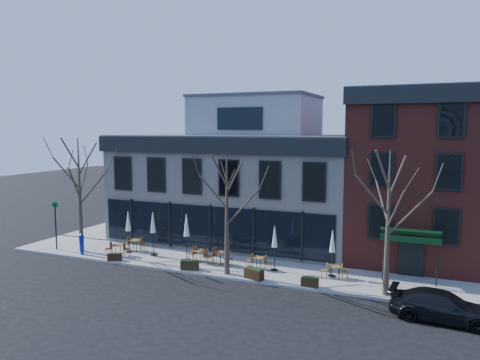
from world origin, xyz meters
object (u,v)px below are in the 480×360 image
at_px(cafe_set_0, 118,249).
at_px(umbrella_0, 128,224).
at_px(parked_sedan, 443,307).
at_px(call_box, 82,243).

bearing_deg(cafe_set_0, umbrella_0, 81.88).
bearing_deg(parked_sedan, call_box, 88.72).
bearing_deg(umbrella_0, parked_sedan, -10.83).
bearing_deg(umbrella_0, call_box, -146.78).
bearing_deg(call_box, cafe_set_0, 15.66).
bearing_deg(umbrella_0, cafe_set_0, -98.12).
xyz_separation_m(call_box, umbrella_0, (2.61, 1.71, 1.25)).
relative_size(call_box, cafe_set_0, 0.81).
distance_m(cafe_set_0, umbrella_0, 1.86).
height_order(parked_sedan, cafe_set_0, parked_sedan).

